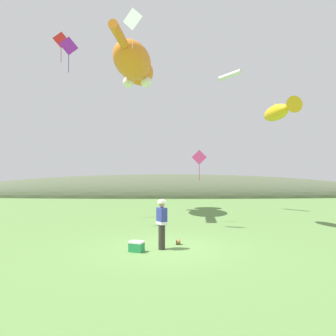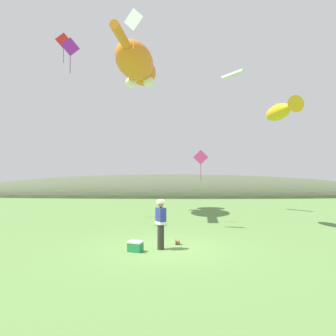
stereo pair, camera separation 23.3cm
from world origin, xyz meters
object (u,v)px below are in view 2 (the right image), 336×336
kite_tube_streamer (233,75)px  kite_diamond_pink (201,158)px  kite_spool (178,242)px  kite_diamond_violet (70,47)px  festival_attendant (161,222)px  kite_fish_windsock (281,111)px  kite_diamond_red (64,41)px  kite_giant_cat (137,65)px  kite_diamond_white (133,20)px  picnic_cooler (135,246)px

kite_tube_streamer → kite_diamond_pink: bearing=-117.5°
kite_spool → kite_diamond_violet: bearing=145.3°
festival_attendant → kite_fish_windsock: bearing=38.7°
kite_diamond_red → kite_diamond_violet: 4.09m
festival_attendant → kite_giant_cat: (-2.25, 11.00, 9.91)m
kite_giant_cat → kite_tube_streamer: kite_giant_cat is taller
kite_fish_windsock → kite_diamond_white: 8.84m
kite_fish_windsock → kite_diamond_violet: bearing=-178.8°
festival_attendant → kite_spool: size_ratio=8.53×
kite_diamond_red → kite_diamond_white: bearing=-37.8°
kite_fish_windsock → kite_diamond_violet: size_ratio=1.65×
festival_attendant → kite_giant_cat: bearing=101.6°
kite_tube_streamer → kite_diamond_pink: size_ratio=1.11×
kite_tube_streamer → kite_diamond_red: kite_diamond_red is taller
kite_diamond_white → kite_diamond_violet: bearing=170.3°
kite_giant_cat → kite_diamond_pink: size_ratio=5.12×
festival_attendant → kite_tube_streamer: size_ratio=0.91×
kite_giant_cat → kite_diamond_violet: size_ratio=4.76×
picnic_cooler → kite_diamond_red: bearing=124.5°
kite_diamond_white → kite_spool: bearing=-56.4°
kite_spool → kite_diamond_pink: 6.81m
kite_fish_windsock → kite_diamond_red: kite_diamond_red is taller
kite_spool → kite_fish_windsock: (5.43, 4.07, 5.92)m
festival_attendant → kite_diamond_red: 14.50m
kite_giant_cat → kite_diamond_pink: 9.54m
festival_attendant → picnic_cooler: 1.21m
picnic_cooler → kite_fish_windsock: kite_fish_windsock is taller
kite_diamond_red → kite_diamond_pink: size_ratio=1.11×
kite_diamond_pink → kite_diamond_white: bearing=-146.6°
festival_attendant → kite_diamond_violet: bearing=137.0°
kite_diamond_violet → kite_diamond_red: bearing=115.8°
festival_attendant → kite_giant_cat: kite_giant_cat is taller
kite_tube_streamer → kite_diamond_red: size_ratio=1.00×
kite_fish_windsock → kite_giant_cat: bearing=143.4°
picnic_cooler → kite_giant_cat: kite_giant_cat is taller
picnic_cooler → kite_diamond_pink: kite_diamond_pink is taller
picnic_cooler → kite_giant_cat: 15.64m
kite_giant_cat → kite_diamond_white: kite_giant_cat is taller
picnic_cooler → kite_diamond_white: size_ratio=0.28×
festival_attendant → kite_spool: 1.30m
kite_fish_windsock → kite_diamond_red: (-12.56, 3.05, 5.19)m
kite_giant_cat → kite_tube_streamer: (7.25, 1.12, -0.41)m
kite_tube_streamer → kite_diamond_white: size_ratio=0.95×
kite_diamond_red → kite_spool: bearing=-45.0°
kite_tube_streamer → kite_diamond_white: (-6.56, -8.09, 0.03)m
kite_spool → kite_diamond_white: size_ratio=0.10×
kite_giant_cat → kite_fish_windsock: size_ratio=2.88×
kite_tube_streamer → kite_diamond_red: (-11.52, -4.23, 0.77)m
picnic_cooler → kite_fish_windsock: 10.42m
kite_diamond_violet → kite_diamond_pink: bearing=14.4°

